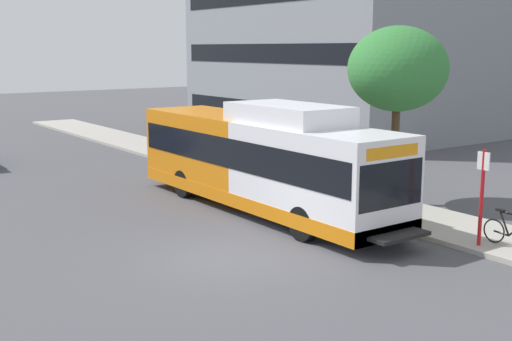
{
  "coord_description": "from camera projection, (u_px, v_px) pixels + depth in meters",
  "views": [
    {
      "loc": [
        -8.77,
        -13.57,
        5.35
      ],
      "look_at": [
        2.9,
        2.69,
        1.6
      ],
      "focal_mm": 45.87,
      "sensor_mm": 36.0,
      "label": 1
    }
  ],
  "objects": [
    {
      "name": "bicycle_parked",
      "position": [
        512.0,
        232.0,
        17.29
      ],
      "size": [
        0.52,
        1.76,
        1.02
      ],
      "color": "black",
      "rests_on": "sidewalk_curb"
    },
    {
      "name": "ground_plane",
      "position": [
        103.0,
        201.0,
        23.23
      ],
      "size": [
        120.0,
        120.0,
        0.0
      ],
      "primitive_type": "plane",
      "color": "#4C4C51"
    },
    {
      "name": "sidewalk_curb",
      "position": [
        292.0,
        185.0,
        25.63
      ],
      "size": [
        3.0,
        56.0,
        0.14
      ],
      "primitive_type": "cube",
      "color": "#A8A399",
      "rests_on": "ground"
    },
    {
      "name": "transit_bus",
      "position": [
        262.0,
        160.0,
        21.59
      ],
      "size": [
        2.58,
        12.25,
        3.65
      ],
      "color": "white",
      "rests_on": "ground"
    },
    {
      "name": "bus_stop_sign_pole",
      "position": [
        482.0,
        190.0,
        17.29
      ],
      "size": [
        0.1,
        0.36,
        2.6
      ],
      "color": "red",
      "rests_on": "sidewalk_curb"
    },
    {
      "name": "street_tree_near_stop",
      "position": [
        398.0,
        69.0,
        21.96
      ],
      "size": [
        3.37,
        3.37,
        5.96
      ],
      "color": "#4C3823",
      "rests_on": "sidewalk_curb"
    }
  ]
}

